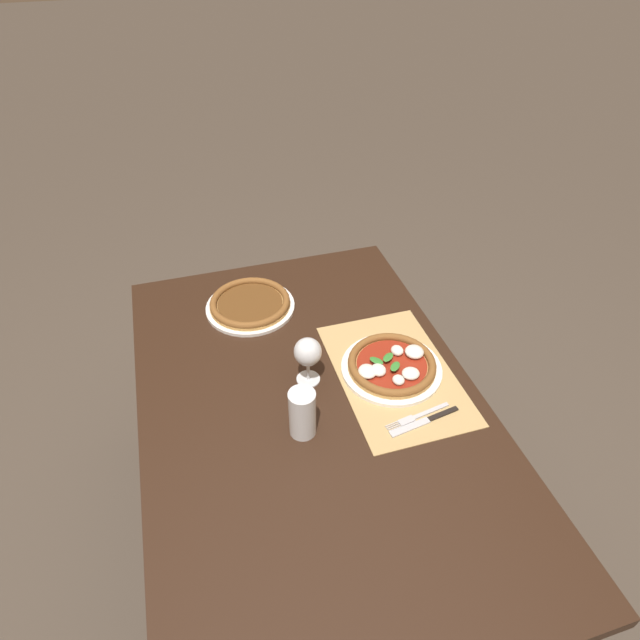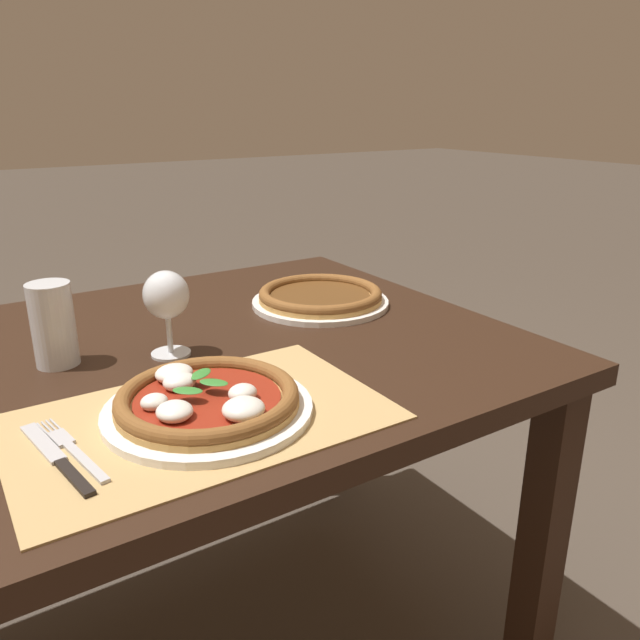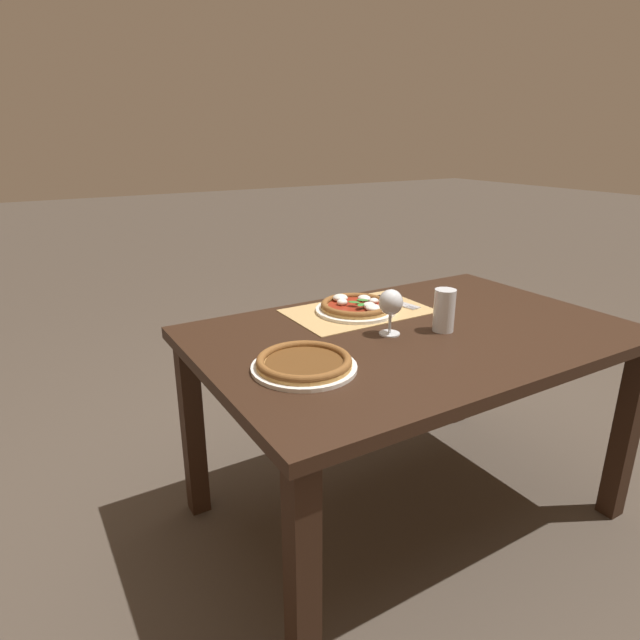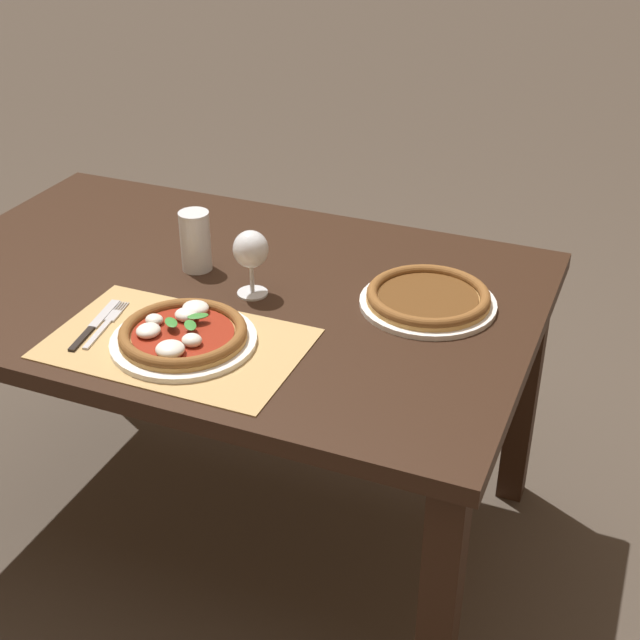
% 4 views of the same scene
% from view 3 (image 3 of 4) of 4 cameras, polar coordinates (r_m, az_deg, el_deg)
% --- Properties ---
extents(ground_plane, '(24.00, 24.00, 0.00)m').
position_cam_3_polar(ground_plane, '(2.22, 8.85, -19.36)').
color(ground_plane, '#473D33').
extents(dining_table, '(1.46, 0.95, 0.74)m').
position_cam_3_polar(dining_table, '(1.88, 9.84, -3.76)').
color(dining_table, black).
rests_on(dining_table, ground).
extents(paper_placemat, '(0.52, 0.33, 0.00)m').
position_cam_3_polar(paper_placemat, '(2.02, 4.08, 0.96)').
color(paper_placemat, tan).
rests_on(paper_placemat, dining_table).
extents(pizza_near, '(0.30, 0.30, 0.05)m').
position_cam_3_polar(pizza_near, '(2.00, 3.87, 1.45)').
color(pizza_near, white).
rests_on(pizza_near, paper_placemat).
extents(pizza_far, '(0.30, 0.30, 0.04)m').
position_cam_3_polar(pizza_far, '(1.52, -1.71, -4.63)').
color(pizza_far, white).
rests_on(pizza_far, dining_table).
extents(wine_glass, '(0.08, 0.08, 0.16)m').
position_cam_3_polar(wine_glass, '(1.77, 7.55, 1.69)').
color(wine_glass, silver).
rests_on(wine_glass, dining_table).
extents(pint_glass, '(0.07, 0.07, 0.15)m').
position_cam_3_polar(pint_glass, '(1.85, 13.10, 0.93)').
color(pint_glass, silver).
rests_on(pint_glass, dining_table).
extents(fork, '(0.05, 0.20, 0.00)m').
position_cam_3_polar(fork, '(2.12, 8.07, 1.78)').
color(fork, '#B7B7BC').
rests_on(fork, paper_placemat).
extents(knife, '(0.05, 0.22, 0.01)m').
position_cam_3_polar(knife, '(2.14, 8.34, 1.94)').
color(knife, black).
rests_on(knife, paper_placemat).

